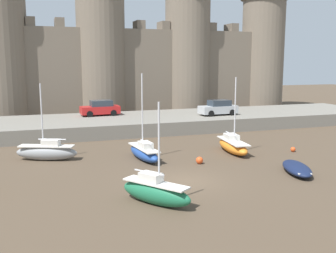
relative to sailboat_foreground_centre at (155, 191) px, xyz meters
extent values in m
plane|color=#4C3D2D|center=(2.80, 3.14, -0.65)|extent=(160.00, 160.00, 0.00)
cube|color=slate|center=(2.80, 21.72, 0.00)|extent=(59.47, 10.00, 1.32)
cube|color=#706354|center=(2.80, 33.26, 4.93)|extent=(47.47, 2.80, 11.16)
cylinder|color=#706354|center=(-9.06, 33.26, 7.25)|extent=(6.11, 6.11, 15.80)
cylinder|color=#706354|center=(2.80, 33.26, 7.25)|extent=(6.11, 6.11, 15.80)
cylinder|color=#706354|center=(14.67, 33.26, 7.25)|extent=(6.11, 6.11, 15.80)
cylinder|color=#706354|center=(26.54, 33.26, 7.25)|extent=(6.11, 6.11, 15.80)
cube|color=#6A5E4F|center=(-5.59, 33.26, 11.06)|extent=(1.10, 2.52, 1.10)
cube|color=#6A5E4F|center=(-2.23, 33.26, 11.06)|extent=(1.10, 2.52, 1.10)
cube|color=#6A5E4F|center=(7.84, 33.26, 11.06)|extent=(1.10, 2.52, 1.10)
cube|color=#6A5E4F|center=(11.20, 33.26, 11.06)|extent=(1.10, 2.52, 1.10)
cube|color=#6A5E4F|center=(17.92, 33.26, 11.06)|extent=(1.10, 2.52, 1.10)
cube|color=#6A5E4F|center=(21.28, 33.26, 11.06)|extent=(1.10, 2.52, 1.10)
ellipsoid|color=#1E6B47|center=(0.01, -0.02, -0.10)|extent=(3.22, 3.88, 1.12)
cube|color=silver|center=(0.01, -0.02, 0.42)|extent=(2.81, 3.39, 0.08)
cube|color=silver|center=(-0.17, 0.23, 0.68)|extent=(1.20, 1.30, 0.44)
cylinder|color=silver|center=(0.13, -0.18, 2.47)|extent=(0.10, 0.10, 4.02)
cylinder|color=silver|center=(-0.23, 0.31, 0.91)|extent=(1.15, 1.53, 0.08)
ellipsoid|color=orange|center=(8.98, 8.84, -0.17)|extent=(1.83, 4.84, 0.96)
cube|color=silver|center=(8.98, 8.84, 0.27)|extent=(1.57, 4.26, 0.08)
cube|color=silver|center=(9.02, 9.20, 0.53)|extent=(1.01, 1.41, 0.44)
cylinder|color=silver|center=(8.96, 8.61, 2.76)|extent=(0.10, 0.10, 4.91)
cylinder|color=silver|center=(9.03, 9.31, 0.76)|extent=(0.29, 2.12, 0.08)
ellipsoid|color=#141E3D|center=(10.11, 2.37, -0.33)|extent=(2.65, 4.08, 0.64)
ellipsoid|color=navy|center=(10.11, 2.37, -0.27)|extent=(2.12, 3.33, 0.35)
cube|color=beige|center=(10.21, 2.64, -0.23)|extent=(1.26, 0.60, 0.06)
cube|color=beige|center=(9.63, 0.97, -0.25)|extent=(0.86, 0.53, 0.08)
ellipsoid|color=gray|center=(-4.88, 10.96, -0.11)|extent=(4.51, 2.63, 1.09)
cube|color=silver|center=(-4.88, 10.96, 0.39)|extent=(3.96, 2.29, 0.08)
cube|color=silver|center=(-4.57, 10.84, 0.65)|extent=(1.41, 1.09, 0.44)
cylinder|color=silver|center=(-5.08, 11.05, 2.65)|extent=(0.10, 0.10, 4.45)
cylinder|color=silver|center=(-4.46, 10.79, 0.88)|extent=(1.89, 0.83, 0.08)
ellipsoid|color=#234793|center=(1.80, 8.89, -0.19)|extent=(1.66, 4.62, 0.93)
cube|color=silver|center=(1.80, 8.89, 0.24)|extent=(1.43, 4.06, 0.08)
cube|color=silver|center=(1.84, 8.55, 0.50)|extent=(0.89, 1.34, 0.44)
cylinder|color=silver|center=(1.77, 9.11, 2.92)|extent=(0.10, 0.10, 5.28)
cylinder|color=silver|center=(1.85, 8.44, 0.73)|extent=(0.31, 2.03, 0.08)
sphere|color=#E04C1E|center=(13.61, 7.56, -0.46)|extent=(0.38, 0.38, 0.38)
sphere|color=#E04C1E|center=(5.16, 6.50, -0.40)|extent=(0.50, 0.50, 0.50)
cube|color=red|center=(1.03, 23.97, 1.26)|extent=(4.19, 1.93, 0.80)
cube|color=#2D3842|center=(1.18, 23.98, 1.96)|extent=(2.34, 1.62, 0.64)
cylinder|color=black|center=(-0.19, 23.05, 0.98)|extent=(0.65, 0.22, 0.64)
cylinder|color=black|center=(-0.29, 24.75, 0.98)|extent=(0.65, 0.22, 0.64)
cylinder|color=black|center=(2.35, 23.20, 0.98)|extent=(0.65, 0.22, 0.64)
cylinder|color=black|center=(2.25, 24.89, 0.98)|extent=(0.65, 0.22, 0.64)
cube|color=#B2B5B7|center=(13.16, 20.25, 1.26)|extent=(4.19, 1.93, 0.80)
cube|color=#2D3842|center=(13.31, 20.26, 1.96)|extent=(2.34, 1.62, 0.64)
cylinder|color=black|center=(11.94, 19.33, 0.98)|extent=(0.65, 0.22, 0.64)
cylinder|color=black|center=(11.85, 21.03, 0.98)|extent=(0.65, 0.22, 0.64)
cylinder|color=black|center=(14.48, 19.48, 0.98)|extent=(0.65, 0.22, 0.64)
cylinder|color=black|center=(14.38, 21.18, 0.98)|extent=(0.65, 0.22, 0.64)
camera|label=1|loc=(-5.38, -17.95, 6.38)|focal=42.00mm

